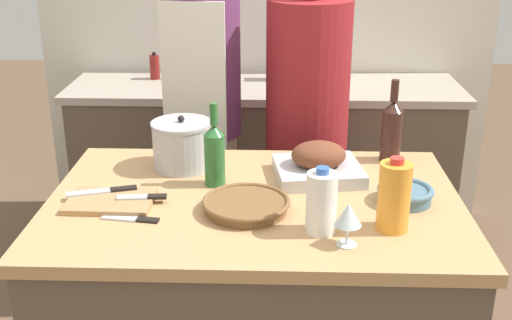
{
  "coord_description": "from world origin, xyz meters",
  "views": [
    {
      "loc": [
        0.07,
        -1.85,
        1.78
      ],
      "look_at": [
        0.0,
        0.13,
        1.0
      ],
      "focal_mm": 45.0,
      "sensor_mm": 36.0,
      "label": 1
    }
  ],
  "objects_px": {
    "roasting_pan": "(318,164)",
    "stand_mixer": "(314,54)",
    "cutting_board": "(111,201)",
    "milk_jug": "(321,203)",
    "condiment_bottle_short": "(189,64)",
    "condiment_bottle_tall": "(155,67)",
    "juice_jug": "(394,196)",
    "wicker_basket": "(246,205)",
    "wine_bottle_green": "(392,129)",
    "condiment_bottle_extra": "(305,73)",
    "person_cook_guest": "(307,126)",
    "knife_bread": "(144,197)",
    "wine_bottle_dark": "(215,153)",
    "wine_glass_left": "(348,216)",
    "knife_chef": "(105,191)",
    "stock_pot": "(182,145)",
    "person_cook_aproned": "(202,104)",
    "mixing_bowl": "(405,194)",
    "knife_paring": "(132,219)"
  },
  "relations": [
    {
      "from": "roasting_pan",
      "to": "stand_mixer",
      "type": "bearing_deg",
      "value": 87.9
    },
    {
      "from": "roasting_pan",
      "to": "cutting_board",
      "type": "height_order",
      "value": "roasting_pan"
    },
    {
      "from": "milk_jug",
      "to": "condiment_bottle_short",
      "type": "relative_size",
      "value": 1.08
    },
    {
      "from": "cutting_board",
      "to": "condiment_bottle_tall",
      "type": "distance_m",
      "value": 1.66
    },
    {
      "from": "roasting_pan",
      "to": "juice_jug",
      "type": "height_order",
      "value": "juice_jug"
    },
    {
      "from": "wicker_basket",
      "to": "wine_bottle_green",
      "type": "distance_m",
      "value": 0.68
    },
    {
      "from": "stand_mixer",
      "to": "condiment_bottle_extra",
      "type": "bearing_deg",
      "value": -107.12
    },
    {
      "from": "cutting_board",
      "to": "person_cook_guest",
      "type": "relative_size",
      "value": 0.16
    },
    {
      "from": "roasting_pan",
      "to": "knife_bread",
      "type": "bearing_deg",
      "value": -157.97
    },
    {
      "from": "roasting_pan",
      "to": "condiment_bottle_tall",
      "type": "distance_m",
      "value": 1.64
    },
    {
      "from": "roasting_pan",
      "to": "milk_jug",
      "type": "xyz_separation_m",
      "value": [
        -0.01,
        -0.4,
        0.04
      ]
    },
    {
      "from": "cutting_board",
      "to": "wine_bottle_dark",
      "type": "distance_m",
      "value": 0.37
    },
    {
      "from": "wine_glass_left",
      "to": "knife_chef",
      "type": "xyz_separation_m",
      "value": [
        -0.74,
        0.29,
        -0.07
      ]
    },
    {
      "from": "wine_glass_left",
      "to": "knife_bread",
      "type": "distance_m",
      "value": 0.66
    },
    {
      "from": "stock_pot",
      "to": "person_cook_aproned",
      "type": "relative_size",
      "value": 0.12
    },
    {
      "from": "mixing_bowl",
      "to": "juice_jug",
      "type": "relative_size",
      "value": 0.8
    },
    {
      "from": "condiment_bottle_short",
      "to": "person_cook_aproned",
      "type": "height_order",
      "value": "person_cook_aproned"
    },
    {
      "from": "cutting_board",
      "to": "stock_pot",
      "type": "xyz_separation_m",
      "value": [
        0.18,
        0.31,
        0.08
      ]
    },
    {
      "from": "knife_bread",
      "to": "wine_glass_left",
      "type": "bearing_deg",
      "value": -22.15
    },
    {
      "from": "wicker_basket",
      "to": "person_cook_aproned",
      "type": "height_order",
      "value": "person_cook_aproned"
    },
    {
      "from": "wine_glass_left",
      "to": "person_cook_guest",
      "type": "distance_m",
      "value": 1.11
    },
    {
      "from": "wicker_basket",
      "to": "person_cook_aproned",
      "type": "bearing_deg",
      "value": 104.16
    },
    {
      "from": "roasting_pan",
      "to": "person_cook_aproned",
      "type": "distance_m",
      "value": 0.83
    },
    {
      "from": "cutting_board",
      "to": "condiment_bottle_tall",
      "type": "relative_size",
      "value": 1.8
    },
    {
      "from": "milk_jug",
      "to": "knife_bread",
      "type": "xyz_separation_m",
      "value": [
        -0.54,
        0.17,
        -0.07
      ]
    },
    {
      "from": "stand_mixer",
      "to": "person_cook_guest",
      "type": "bearing_deg",
      "value": -94.62
    },
    {
      "from": "juice_jug",
      "to": "condiment_bottle_short",
      "type": "height_order",
      "value": "juice_jug"
    },
    {
      "from": "roasting_pan",
      "to": "condiment_bottle_extra",
      "type": "bearing_deg",
      "value": 89.85
    },
    {
      "from": "person_cook_aproned",
      "to": "wine_bottle_dark",
      "type": "bearing_deg",
      "value": -75.74
    },
    {
      "from": "knife_bread",
      "to": "person_cook_guest",
      "type": "distance_m",
      "value": 1.01
    },
    {
      "from": "wine_bottle_dark",
      "to": "person_cook_guest",
      "type": "distance_m",
      "value": 0.79
    },
    {
      "from": "wine_bottle_green",
      "to": "person_cook_guest",
      "type": "relative_size",
      "value": 0.19
    },
    {
      "from": "roasting_pan",
      "to": "condiment_bottle_short",
      "type": "bearing_deg",
      "value": 113.78
    },
    {
      "from": "wine_bottle_dark",
      "to": "knife_bread",
      "type": "distance_m",
      "value": 0.28
    },
    {
      "from": "condiment_bottle_tall",
      "to": "person_cook_guest",
      "type": "distance_m",
      "value": 1.13
    },
    {
      "from": "roasting_pan",
      "to": "cutting_board",
      "type": "relative_size",
      "value": 1.19
    },
    {
      "from": "wine_glass_left",
      "to": "juice_jug",
      "type": "bearing_deg",
      "value": 35.67
    },
    {
      "from": "wine_bottle_green",
      "to": "wicker_basket",
      "type": "bearing_deg",
      "value": -138.73
    },
    {
      "from": "knife_bread",
      "to": "wicker_basket",
      "type": "bearing_deg",
      "value": -8.11
    },
    {
      "from": "roasting_pan",
      "to": "stock_pot",
      "type": "height_order",
      "value": "stock_pot"
    },
    {
      "from": "person_cook_aproned",
      "to": "knife_chef",
      "type": "bearing_deg",
      "value": -99.4
    },
    {
      "from": "cutting_board",
      "to": "milk_jug",
      "type": "xyz_separation_m",
      "value": [
        0.64,
        -0.16,
        0.08
      ]
    },
    {
      "from": "knife_paring",
      "to": "stand_mixer",
      "type": "bearing_deg",
      "value": 70.77
    },
    {
      "from": "wicker_basket",
      "to": "wine_bottle_dark",
      "type": "relative_size",
      "value": 0.96
    },
    {
      "from": "wine_glass_left",
      "to": "condiment_bottle_extra",
      "type": "height_order",
      "value": "condiment_bottle_extra"
    },
    {
      "from": "wicker_basket",
      "to": "knife_bread",
      "type": "relative_size",
      "value": 1.73
    },
    {
      "from": "stock_pot",
      "to": "wine_bottle_dark",
      "type": "xyz_separation_m",
      "value": [
        0.13,
        -0.15,
        0.03
      ]
    },
    {
      "from": "milk_jug",
      "to": "person_cook_guest",
      "type": "xyz_separation_m",
      "value": [
        0.0,
        1.03,
        -0.12
      ]
    },
    {
      "from": "knife_chef",
      "to": "knife_bread",
      "type": "bearing_deg",
      "value": -17.44
    },
    {
      "from": "roasting_pan",
      "to": "juice_jug",
      "type": "distance_m",
      "value": 0.42
    }
  ]
}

